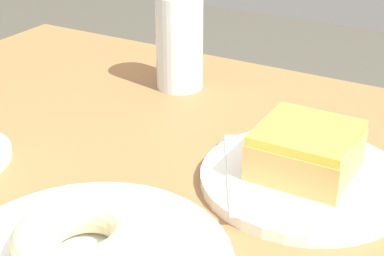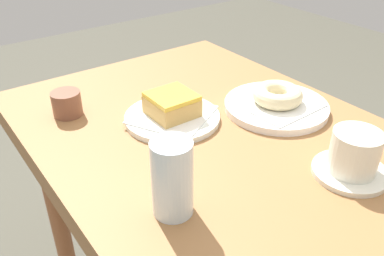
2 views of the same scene
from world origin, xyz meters
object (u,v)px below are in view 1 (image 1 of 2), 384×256
donut_glazed_square (306,150)px  water_glass (179,42)px  donut_sugar_ring (84,240)px  plate_glazed_square (303,179)px

donut_glazed_square → water_glass: 0.28m
donut_sugar_ring → donut_glazed_square: (-0.10, -0.21, 0.00)m
donut_glazed_square → water_glass: size_ratio=0.73×
donut_sugar_ring → plate_glazed_square: donut_sugar_ring is taller
water_glass → donut_glazed_square: bearing=146.4°
donut_sugar_ring → water_glass: 0.39m
donut_sugar_ring → plate_glazed_square: 0.23m
donut_sugar_ring → donut_glazed_square: donut_glazed_square is taller
plate_glazed_square → donut_sugar_ring: bearing=65.4°
plate_glazed_square → water_glass: bearing=-33.6°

